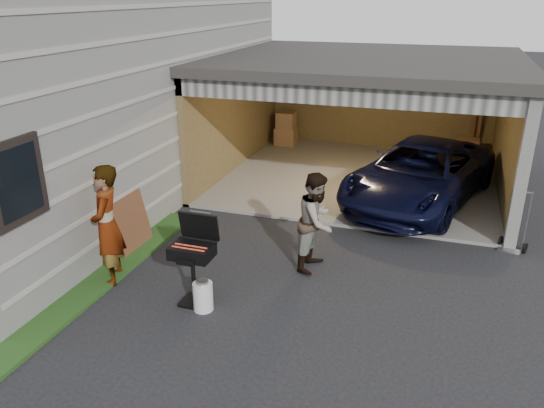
{
  "coord_description": "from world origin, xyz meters",
  "views": [
    {
      "loc": [
        2.56,
        -5.76,
        4.22
      ],
      "look_at": [
        0.15,
        1.51,
        1.15
      ],
      "focal_mm": 35.0,
      "sensor_mm": 36.0,
      "label": 1
    }
  ],
  "objects_px": {
    "woman": "(107,225)",
    "hand_truck": "(513,239)",
    "plywood_panel": "(132,222)",
    "man": "(317,221)",
    "propane_tank": "(203,296)",
    "minivan": "(420,176)",
    "bbq_grill": "(193,254)"
  },
  "relations": [
    {
      "from": "woman",
      "to": "man",
      "type": "relative_size",
      "value": 1.17
    },
    {
      "from": "bbq_grill",
      "to": "hand_truck",
      "type": "bearing_deg",
      "value": 35.54
    },
    {
      "from": "man",
      "to": "propane_tank",
      "type": "relative_size",
      "value": 3.83
    },
    {
      "from": "propane_tank",
      "to": "plywood_panel",
      "type": "relative_size",
      "value": 0.42
    },
    {
      "from": "minivan",
      "to": "hand_truck",
      "type": "xyz_separation_m",
      "value": [
        1.73,
        -1.73,
        -0.42
      ]
    },
    {
      "from": "minivan",
      "to": "hand_truck",
      "type": "height_order",
      "value": "minivan"
    },
    {
      "from": "woman",
      "to": "hand_truck",
      "type": "xyz_separation_m",
      "value": [
        6.03,
        3.09,
        -0.73
      ]
    },
    {
      "from": "bbq_grill",
      "to": "plywood_panel",
      "type": "relative_size",
      "value": 1.3
    },
    {
      "from": "bbq_grill",
      "to": "propane_tank",
      "type": "distance_m",
      "value": 0.62
    },
    {
      "from": "woman",
      "to": "hand_truck",
      "type": "height_order",
      "value": "woman"
    },
    {
      "from": "plywood_panel",
      "to": "woman",
      "type": "bearing_deg",
      "value": -74.39
    },
    {
      "from": "woman",
      "to": "plywood_panel",
      "type": "relative_size",
      "value": 1.86
    },
    {
      "from": "plywood_panel",
      "to": "propane_tank",
      "type": "bearing_deg",
      "value": -34.62
    },
    {
      "from": "plywood_panel",
      "to": "hand_truck",
      "type": "relative_size",
      "value": 0.91
    },
    {
      "from": "bbq_grill",
      "to": "propane_tank",
      "type": "bearing_deg",
      "value": -38.26
    },
    {
      "from": "bbq_grill",
      "to": "propane_tank",
      "type": "relative_size",
      "value": 3.11
    },
    {
      "from": "propane_tank",
      "to": "woman",
      "type": "bearing_deg",
      "value": 169.87
    },
    {
      "from": "man",
      "to": "propane_tank",
      "type": "distance_m",
      "value": 2.2
    },
    {
      "from": "bbq_grill",
      "to": "plywood_panel",
      "type": "distance_m",
      "value": 2.19
    },
    {
      "from": "plywood_panel",
      "to": "bbq_grill",
      "type": "bearing_deg",
      "value": -34.21
    },
    {
      "from": "minivan",
      "to": "bbq_grill",
      "type": "bearing_deg",
      "value": -102.83
    },
    {
      "from": "woman",
      "to": "hand_truck",
      "type": "distance_m",
      "value": 6.81
    },
    {
      "from": "woman",
      "to": "man",
      "type": "distance_m",
      "value": 3.24
    },
    {
      "from": "plywood_panel",
      "to": "minivan",
      "type": "bearing_deg",
      "value": 39.14
    },
    {
      "from": "minivan",
      "to": "woman",
      "type": "bearing_deg",
      "value": -115.18
    },
    {
      "from": "propane_tank",
      "to": "plywood_panel",
      "type": "distance_m",
      "value": 2.44
    },
    {
      "from": "bbq_grill",
      "to": "plywood_panel",
      "type": "height_order",
      "value": "bbq_grill"
    },
    {
      "from": "woman",
      "to": "man",
      "type": "height_order",
      "value": "woman"
    },
    {
      "from": "minivan",
      "to": "man",
      "type": "xyz_separation_m",
      "value": [
        -1.4,
        -3.38,
        0.18
      ]
    },
    {
      "from": "man",
      "to": "hand_truck",
      "type": "relative_size",
      "value": 1.45
    },
    {
      "from": "woman",
      "to": "bbq_grill",
      "type": "height_order",
      "value": "woman"
    },
    {
      "from": "minivan",
      "to": "woman",
      "type": "distance_m",
      "value": 6.46
    }
  ]
}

